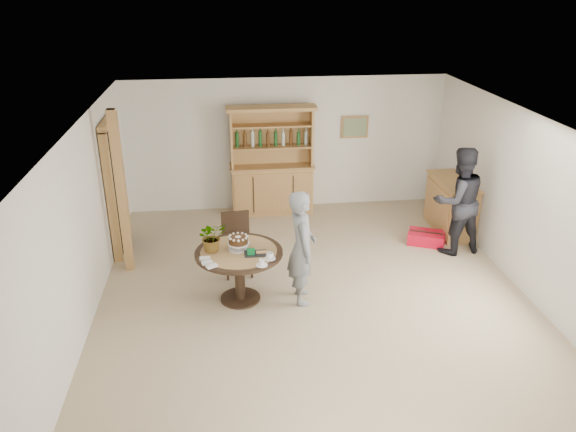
# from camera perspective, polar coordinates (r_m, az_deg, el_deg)

# --- Properties ---
(ground) EXTENTS (7.00, 7.00, 0.00)m
(ground) POSITION_cam_1_polar(r_m,az_deg,el_deg) (8.00, 2.72, -8.39)
(ground) COLOR #C6AD88
(ground) RESTS_ON ground
(room_shell) EXTENTS (6.04, 7.04, 2.52)m
(room_shell) POSITION_cam_1_polar(r_m,az_deg,el_deg) (7.24, 2.99, 3.42)
(room_shell) COLOR white
(room_shell) RESTS_ON ground
(doorway) EXTENTS (0.13, 1.10, 2.18)m
(doorway) POSITION_cam_1_polar(r_m,az_deg,el_deg) (9.41, -17.18, 3.05)
(doorway) COLOR black
(doorway) RESTS_ON ground
(pine_post) EXTENTS (0.12, 0.12, 2.50)m
(pine_post) POSITION_cam_1_polar(r_m,az_deg,el_deg) (8.58, -16.59, 2.19)
(pine_post) COLOR #B8824D
(pine_post) RESTS_ON ground
(hutch) EXTENTS (1.62, 0.54, 2.04)m
(hutch) POSITION_cam_1_polar(r_m,az_deg,el_deg) (10.58, -1.64, 3.95)
(hutch) COLOR tan
(hutch) RESTS_ON ground
(sideboard) EXTENTS (0.54, 1.26, 0.94)m
(sideboard) POSITION_cam_1_polar(r_m,az_deg,el_deg) (10.25, 16.22, 1.02)
(sideboard) COLOR tan
(sideboard) RESTS_ON ground
(dining_table) EXTENTS (1.20, 1.20, 0.76)m
(dining_table) POSITION_cam_1_polar(r_m,az_deg,el_deg) (7.72, -4.99, -4.57)
(dining_table) COLOR black
(dining_table) RESTS_ON ground
(dining_chair) EXTENTS (0.46, 0.46, 0.95)m
(dining_chair) POSITION_cam_1_polar(r_m,az_deg,el_deg) (8.49, -5.23, -2.37)
(dining_chair) COLOR black
(dining_chair) RESTS_ON ground
(birthday_cake) EXTENTS (0.30, 0.30, 0.20)m
(birthday_cake) POSITION_cam_1_polar(r_m,az_deg,el_deg) (7.63, -5.07, -2.55)
(birthday_cake) COLOR white
(birthday_cake) RESTS_ON dining_table
(flower_vase) EXTENTS (0.47, 0.44, 0.42)m
(flower_vase) POSITION_cam_1_polar(r_m,az_deg,el_deg) (7.60, -7.73, -2.08)
(flower_vase) COLOR #3F7233
(flower_vase) RESTS_ON dining_table
(gift_tray) EXTENTS (0.30, 0.20, 0.08)m
(gift_tray) POSITION_cam_1_polar(r_m,az_deg,el_deg) (7.53, -3.36, -3.71)
(gift_tray) COLOR black
(gift_tray) RESTS_ON dining_table
(coffee_cup_a) EXTENTS (0.15, 0.15, 0.09)m
(coffee_cup_a) POSITION_cam_1_polar(r_m,az_deg,el_deg) (7.40, -1.85, -4.10)
(coffee_cup_a) COLOR white
(coffee_cup_a) RESTS_ON dining_table
(coffee_cup_b) EXTENTS (0.15, 0.15, 0.08)m
(coffee_cup_b) POSITION_cam_1_polar(r_m,az_deg,el_deg) (7.24, -2.68, -4.80)
(coffee_cup_b) COLOR white
(coffee_cup_b) RESTS_ON dining_table
(napkins) EXTENTS (0.24, 0.33, 0.03)m
(napkins) POSITION_cam_1_polar(r_m,az_deg,el_deg) (7.36, -8.14, -4.68)
(napkins) COLOR white
(napkins) RESTS_ON dining_table
(teen_boy) EXTENTS (0.39, 0.59, 1.62)m
(teen_boy) POSITION_cam_1_polar(r_m,az_deg,el_deg) (7.59, 1.42, -3.20)
(teen_boy) COLOR slate
(teen_boy) RESTS_ON ground
(adult_person) EXTENTS (0.95, 0.79, 1.77)m
(adult_person) POSITION_cam_1_polar(r_m,az_deg,el_deg) (9.34, 16.91, 1.48)
(adult_person) COLOR black
(adult_person) RESTS_ON ground
(red_suitcase) EXTENTS (0.71, 0.61, 0.21)m
(red_suitcase) POSITION_cam_1_polar(r_m,az_deg,el_deg) (9.79, 13.87, -2.15)
(red_suitcase) COLOR red
(red_suitcase) RESTS_ON ground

